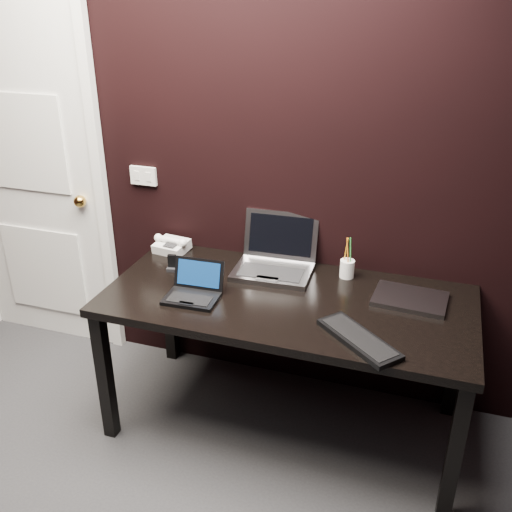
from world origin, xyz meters
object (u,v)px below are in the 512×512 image
(closed_laptop, at_px, (410,299))
(desk_phone, at_px, (172,245))
(pen_cup, at_px, (347,268))
(ext_keyboard, at_px, (359,339))
(door, at_px, (31,177))
(silver_laptop, at_px, (275,261))
(mobile_phone, at_px, (172,265))
(desk, at_px, (287,312))
(netbook, at_px, (194,291))

(closed_laptop, bearing_deg, desk_phone, 173.36)
(closed_laptop, xyz_separation_m, pen_cup, (-0.32, 0.15, 0.04))
(ext_keyboard, relative_size, pen_cup, 1.82)
(door, height_order, silver_laptop, door)
(desk_phone, height_order, mobile_phone, desk_phone)
(desk, distance_m, closed_laptop, 0.57)
(netbook, height_order, silver_laptop, silver_laptop)
(closed_laptop, distance_m, mobile_phone, 1.17)
(ext_keyboard, bearing_deg, mobile_phone, 160.87)
(desk_phone, bearing_deg, pen_cup, -0.00)
(silver_laptop, xyz_separation_m, pen_cup, (0.36, 0.04, -0.00))
(netbook, bearing_deg, closed_laptop, 16.26)
(netbook, bearing_deg, door, 157.61)
(door, height_order, desk, door)
(pen_cup, bearing_deg, silver_laptop, -172.99)
(door, relative_size, silver_laptop, 5.37)
(door, bearing_deg, desk, -12.82)
(mobile_phone, bearing_deg, desk_phone, 116.47)
(door, height_order, pen_cup, door)
(silver_laptop, xyz_separation_m, closed_laptop, (0.68, -0.10, -0.04))
(closed_laptop, bearing_deg, desk, -165.20)
(netbook, relative_size, ext_keyboard, 0.66)
(desk_phone, distance_m, pen_cup, 0.96)
(door, bearing_deg, netbook, -22.39)
(desk_phone, xyz_separation_m, mobile_phone, (0.10, -0.20, -0.01))
(door, bearing_deg, closed_laptop, -6.04)
(desk_phone, bearing_deg, door, 174.81)
(silver_laptop, distance_m, desk_phone, 0.60)
(pen_cup, bearing_deg, desk, -127.63)
(desk_phone, bearing_deg, closed_laptop, -6.64)
(netbook, relative_size, pen_cup, 1.19)
(desk, bearing_deg, door, 167.18)
(desk, height_order, netbook, netbook)
(desk, height_order, mobile_phone, mobile_phone)
(desk_phone, distance_m, mobile_phone, 0.23)
(netbook, bearing_deg, pen_cup, 33.85)
(netbook, distance_m, silver_laptop, 0.47)
(door, bearing_deg, ext_keyboard, -17.45)
(netbook, height_order, desk_phone, netbook)
(door, xyz_separation_m, desk_phone, (0.92, -0.08, -0.27))
(closed_laptop, bearing_deg, netbook, -163.74)
(door, distance_m, ext_keyboard, 2.14)
(ext_keyboard, distance_m, pen_cup, 0.57)
(desk, distance_m, desk_phone, 0.79)
(desk_phone, relative_size, mobile_phone, 2.46)
(desk_phone, bearing_deg, desk, -21.78)
(desk, bearing_deg, desk_phone, 158.22)
(desk, height_order, desk_phone, desk_phone)
(closed_laptop, height_order, desk_phone, desk_phone)
(desk, xyz_separation_m, pen_cup, (0.22, 0.29, 0.13))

